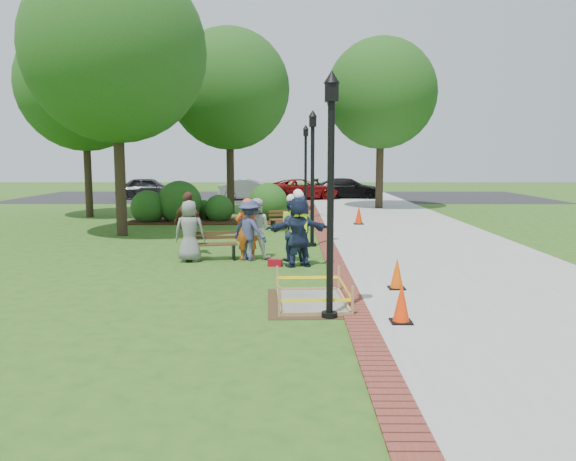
{
  "coord_description": "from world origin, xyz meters",
  "views": [
    {
      "loc": [
        0.56,
        -12.63,
        2.82
      ],
      "look_at": [
        0.5,
        1.2,
        1.0
      ],
      "focal_mm": 35.0,
      "sensor_mm": 36.0,
      "label": 1
    }
  ],
  "objects_px": {
    "lamp_near": "(331,177)",
    "hivis_worker_c": "(291,228)",
    "cone_front": "(401,304)",
    "bench_near": "(211,251)",
    "hivis_worker_b": "(298,228)",
    "hivis_worker_a": "(299,229)",
    "wet_concrete_pad": "(312,291)"
  },
  "relations": [
    {
      "from": "hivis_worker_a",
      "to": "cone_front",
      "type": "bearing_deg",
      "value": -71.52
    },
    {
      "from": "wet_concrete_pad",
      "to": "hivis_worker_c",
      "type": "xyz_separation_m",
      "value": [
        -0.39,
        4.49,
        0.67
      ]
    },
    {
      "from": "hivis_worker_a",
      "to": "hivis_worker_b",
      "type": "distance_m",
      "value": 0.04
    },
    {
      "from": "wet_concrete_pad",
      "to": "hivis_worker_b",
      "type": "xyz_separation_m",
      "value": [
        -0.22,
        3.69,
        0.75
      ]
    },
    {
      "from": "bench_near",
      "to": "lamp_near",
      "type": "height_order",
      "value": "lamp_near"
    },
    {
      "from": "bench_near",
      "to": "hivis_worker_a",
      "type": "distance_m",
      "value": 2.67
    },
    {
      "from": "bench_near",
      "to": "hivis_worker_c",
      "type": "bearing_deg",
      "value": -2.01
    },
    {
      "from": "hivis_worker_a",
      "to": "hivis_worker_c",
      "type": "distance_m",
      "value": 0.86
    },
    {
      "from": "bench_near",
      "to": "cone_front",
      "type": "relative_size",
      "value": 2.08
    },
    {
      "from": "bench_near",
      "to": "hivis_worker_c",
      "type": "relative_size",
      "value": 0.82
    },
    {
      "from": "bench_near",
      "to": "hivis_worker_a",
      "type": "height_order",
      "value": "hivis_worker_a"
    },
    {
      "from": "hivis_worker_a",
      "to": "hivis_worker_c",
      "type": "bearing_deg",
      "value": 103.22
    },
    {
      "from": "lamp_near",
      "to": "hivis_worker_a",
      "type": "height_order",
      "value": "lamp_near"
    },
    {
      "from": "wet_concrete_pad",
      "to": "hivis_worker_c",
      "type": "relative_size",
      "value": 1.3
    },
    {
      "from": "lamp_near",
      "to": "hivis_worker_c",
      "type": "xyz_separation_m",
      "value": [
        -0.67,
        5.49,
        -1.57
      ]
    },
    {
      "from": "bench_near",
      "to": "cone_front",
      "type": "distance_m",
      "value": 7.18
    },
    {
      "from": "bench_near",
      "to": "hivis_worker_b",
      "type": "relative_size",
      "value": 0.74
    },
    {
      "from": "wet_concrete_pad",
      "to": "hivis_worker_b",
      "type": "height_order",
      "value": "hivis_worker_b"
    },
    {
      "from": "wet_concrete_pad",
      "to": "hivis_worker_b",
      "type": "distance_m",
      "value": 3.77
    },
    {
      "from": "bench_near",
      "to": "cone_front",
      "type": "bearing_deg",
      "value": -55.47
    },
    {
      "from": "lamp_near",
      "to": "cone_front",
      "type": "bearing_deg",
      "value": -16.24
    },
    {
      "from": "wet_concrete_pad",
      "to": "hivis_worker_a",
      "type": "distance_m",
      "value": 3.73
    },
    {
      "from": "wet_concrete_pad",
      "to": "cone_front",
      "type": "height_order",
      "value": "cone_front"
    },
    {
      "from": "cone_front",
      "to": "hivis_worker_b",
      "type": "relative_size",
      "value": 0.36
    },
    {
      "from": "lamp_near",
      "to": "hivis_worker_b",
      "type": "bearing_deg",
      "value": 96.08
    },
    {
      "from": "hivis_worker_b",
      "to": "hivis_worker_c",
      "type": "xyz_separation_m",
      "value": [
        -0.17,
        0.81,
        -0.08
      ]
    },
    {
      "from": "wet_concrete_pad",
      "to": "bench_near",
      "type": "height_order",
      "value": "bench_near"
    },
    {
      "from": "wet_concrete_pad",
      "to": "hivis_worker_a",
      "type": "bearing_deg",
      "value": 93.08
    },
    {
      "from": "cone_front",
      "to": "lamp_near",
      "type": "distance_m",
      "value": 2.47
    },
    {
      "from": "hivis_worker_a",
      "to": "hivis_worker_b",
      "type": "bearing_deg",
      "value": 126.95
    },
    {
      "from": "hivis_worker_b",
      "to": "hivis_worker_c",
      "type": "bearing_deg",
      "value": 102.09
    },
    {
      "from": "bench_near",
      "to": "hivis_worker_a",
      "type": "bearing_deg",
      "value": -20.87
    }
  ]
}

